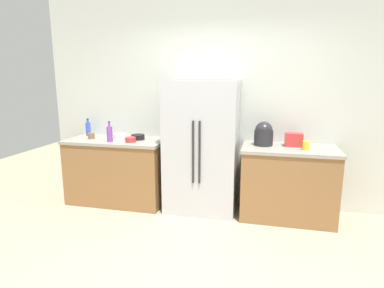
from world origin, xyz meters
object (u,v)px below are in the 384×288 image
bottle_b (88,128)px  bowl_c (131,140)px  rice_cooker (264,134)px  bottle_a (110,134)px  cup_b (91,136)px  toaster (294,140)px  cup_a (306,146)px  bowl_a (120,136)px  bowl_b (138,137)px  refrigerator (202,147)px

bottle_b → bowl_c: bearing=-21.5°
bowl_c → bottle_b: bearing=158.5°
rice_cooker → bottle_a: bearing=-173.3°
rice_cooker → cup_b: bearing=-177.6°
toaster → bottle_b: 2.91m
cup_a → bowl_a: 2.48m
bottle_b → cup_a: (3.03, -0.28, -0.05)m
bottle_b → cup_a: bearing=-5.3°
bottle_b → bowl_b: 0.85m
bottle_a → cup_b: 0.39m
toaster → cup_b: (-2.72, -0.13, -0.04)m
cup_b → bowl_a: 0.39m
refrigerator → cup_a: bearing=-4.0°
cup_a → bowl_b: (-2.19, 0.15, -0.02)m
toaster → bottle_b: size_ratio=0.84×
bowl_c → bowl_b: bearing=82.6°
toaster → bottle_b: bearing=178.1°
bottle_b → bowl_b: bottle_b is taller
refrigerator → bowl_b: 0.92m
bottle_b → cup_b: size_ratio=2.82×
rice_cooker → cup_a: size_ratio=2.92×
refrigerator → bowl_a: refrigerator is taller
refrigerator → toaster: 1.16m
bottle_b → bowl_a: bearing=-10.4°
refrigerator → bottle_b: (-1.76, 0.19, 0.15)m
refrigerator → bowl_b: bearing=176.2°
rice_cooker → bowl_b: rice_cooker is taller
cup_a → cup_b: (-2.85, 0.06, -0.01)m
toaster → cup_b: size_ratio=2.38×
refrigerator → bowl_c: 0.95m
bottle_a → cup_b: (-0.36, 0.13, -0.07)m
bottle_b → bowl_b: (0.84, -0.13, -0.07)m
bowl_c → rice_cooker: bearing=6.5°
bottle_a → refrigerator: bearing=7.8°
rice_cooker → bottle_a: rice_cooker is taller
toaster → bowl_a: (-2.35, -0.01, -0.05)m
cup_a → bowl_b: cup_a is taller
bottle_a → toaster: bearing=6.4°
cup_b → bowl_c: 0.64m
bottle_a → bowl_c: 0.29m
toaster → rice_cooker: 0.37m
refrigerator → cup_a: (1.28, -0.09, 0.10)m
toaster → bowl_b: size_ratio=1.14×
toaster → cup_b: bearing=-177.3°
rice_cooker → bowl_c: size_ratio=2.16×
cup_a → cup_b: size_ratio=1.16×
cup_a → cup_b: 2.85m
bottle_b → bowl_c: bottle_b is taller
toaster → bottle_b: bottle_b is taller
toaster → bowl_c: bearing=-173.8°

